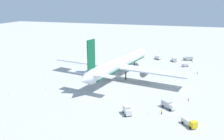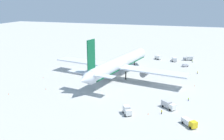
# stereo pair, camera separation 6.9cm
# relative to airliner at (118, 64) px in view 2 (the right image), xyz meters

# --- Properties ---
(ground_plane) EXTENTS (600.00, 600.00, 0.00)m
(ground_plane) POSITION_rel_airliner_xyz_m (1.22, -0.19, -7.86)
(ground_plane) COLOR #B2B2AD
(airliner) EXTENTS (74.19, 79.12, 25.34)m
(airliner) POSITION_rel_airliner_xyz_m (0.00, 0.00, 0.00)
(airliner) COLOR silver
(airliner) RESTS_ON ground
(service_truck_0) EXTENTS (6.97, 3.95, 2.98)m
(service_truck_0) POSITION_rel_airliner_xyz_m (48.44, -27.22, -6.25)
(service_truck_0) COLOR white
(service_truck_0) RESTS_ON ground
(service_truck_1) EXTENTS (5.96, 6.47, 2.94)m
(service_truck_1) POSITION_rel_airliner_xyz_m (-34.11, -31.43, -6.25)
(service_truck_1) COLOR white
(service_truck_1) RESTS_ON ground
(service_truck_2) EXTENTS (6.20, 5.78, 2.66)m
(service_truck_2) POSITION_rel_airliner_xyz_m (-46.79, -39.95, -6.48)
(service_truck_2) COLOR yellow
(service_truck_2) RESTS_ON ground
(service_truck_3) EXTENTS (4.61, 5.03, 3.07)m
(service_truck_3) POSITION_rel_airliner_xyz_m (50.66, -15.36, -6.22)
(service_truck_3) COLOR white
(service_truck_3) RESTS_ON ground
(service_truck_4) EXTENTS (5.38, 4.49, 3.23)m
(service_truck_4) POSITION_rel_airliner_xyz_m (-44.57, -16.86, -6.16)
(service_truck_4) COLOR white
(service_truck_4) RESTS_ON ground
(service_truck_5) EXTENTS (3.41, 7.00, 3.15)m
(service_truck_5) POSITION_rel_airliner_xyz_m (54.47, -36.85, -6.20)
(service_truck_5) COLOR #999EA5
(service_truck_5) RESTS_ON ground
(service_van) EXTENTS (3.73, 4.52, 1.97)m
(service_van) POSITION_rel_airliner_xyz_m (35.52, -35.26, -6.83)
(service_van) COLOR silver
(service_van) RESTS_ON ground
(ground_worker_0) EXTENTS (0.44, 0.44, 1.66)m
(ground_worker_0) POSITION_rel_airliner_xyz_m (-23.66, -39.04, -7.02)
(ground_worker_0) COLOR navy
(ground_worker_0) RESTS_ON ground
(ground_worker_1) EXTENTS (0.54, 0.54, 1.77)m
(ground_worker_1) POSITION_rel_airliner_xyz_m (-40.36, -29.54, -6.96)
(ground_worker_1) COLOR black
(ground_worker_1) RESTS_ON ground
(ground_worker_2) EXTENTS (0.52, 0.52, 1.69)m
(ground_worker_2) POSITION_rel_airliner_xyz_m (20.79, -42.94, -7.00)
(ground_worker_2) COLOR black
(ground_worker_2) RESTS_ON ground
(ground_worker_3) EXTENTS (0.53, 0.53, 1.73)m
(ground_worker_3) POSITION_rel_airliner_xyz_m (49.12, -39.74, -6.98)
(ground_worker_3) COLOR navy
(ground_worker_3) RESTS_ON ground
(traffic_cone_0) EXTENTS (0.36, 0.36, 0.55)m
(traffic_cone_0) POSITION_rel_airliner_xyz_m (-42.17, -24.66, -7.59)
(traffic_cone_0) COLOR orange
(traffic_cone_0) RESTS_ON ground
(traffic_cone_1) EXTENTS (0.36, 0.36, 0.55)m
(traffic_cone_1) POSITION_rel_airliner_xyz_m (-14.76, 40.04, -7.59)
(traffic_cone_1) COLOR orange
(traffic_cone_1) RESTS_ON ground
(traffic_cone_2) EXTENTS (0.36, 0.36, 0.55)m
(traffic_cone_2) POSITION_rel_airliner_xyz_m (-41.67, 41.14, -7.59)
(traffic_cone_2) COLOR orange
(traffic_cone_2) RESTS_ON ground
(traffic_cone_3) EXTENTS (0.36, 0.36, 0.55)m
(traffic_cone_3) POSITION_rel_airliner_xyz_m (-30.42, 28.25, -7.59)
(traffic_cone_3) COLOR orange
(traffic_cone_3) RESTS_ON ground
(traffic_cone_4) EXTENTS (0.36, 0.36, 0.55)m
(traffic_cone_4) POSITION_rel_airliner_xyz_m (-2.56, -41.53, -7.59)
(traffic_cone_4) COLOR orange
(traffic_cone_4) RESTS_ON ground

